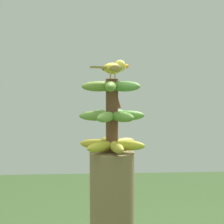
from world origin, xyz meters
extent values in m
cylinder|color=brown|center=(0.00, 0.00, 1.26)|extent=(0.05, 0.05, 0.31)
ellipsoid|color=gold|center=(0.02, 0.06, 1.14)|extent=(0.09, 0.16, 0.04)
ellipsoid|color=gold|center=(-0.04, 0.05, 1.14)|extent=(0.14, 0.14, 0.04)
ellipsoid|color=#A99F32|center=(-0.06, -0.01, 1.14)|extent=(0.16, 0.08, 0.04)
ellipsoid|color=gold|center=(-0.02, -0.06, 1.14)|extent=(0.09, 0.16, 0.04)
ellipsoid|color=gold|center=(0.04, -0.05, 1.14)|extent=(0.14, 0.14, 0.04)
ellipsoid|color=gold|center=(0.06, 0.01, 1.14)|extent=(0.16, 0.08, 0.04)
ellipsoid|color=#709C44|center=(-0.06, 0.03, 1.26)|extent=(0.16, 0.11, 0.04)
ellipsoid|color=olive|center=(-0.05, -0.03, 1.26)|extent=(0.15, 0.12, 0.04)
ellipsoid|color=#609C39|center=(0.00, -0.06, 1.26)|extent=(0.05, 0.16, 0.04)
ellipsoid|color=#639C44|center=(0.06, -0.03, 1.26)|extent=(0.16, 0.11, 0.04)
ellipsoid|color=#688E46|center=(0.05, 0.03, 1.26)|extent=(0.15, 0.12, 0.04)
ellipsoid|color=olive|center=(0.00, 0.06, 1.26)|extent=(0.05, 0.16, 0.04)
ellipsoid|color=olive|center=(0.06, -0.01, 1.38)|extent=(0.16, 0.06, 0.04)
ellipsoid|color=olive|center=(0.04, 0.05, 1.38)|extent=(0.13, 0.15, 0.04)
ellipsoid|color=olive|center=(-0.02, 0.05, 1.38)|extent=(0.10, 0.16, 0.04)
ellipsoid|color=olive|center=(-0.06, 0.01, 1.38)|extent=(0.16, 0.06, 0.04)
ellipsoid|color=#5C9242|center=(-0.04, -0.05, 1.38)|extent=(0.13, 0.15, 0.04)
ellipsoid|color=#639B46|center=(0.02, -0.05, 1.38)|extent=(0.10, 0.16, 0.04)
cone|color=#4C2D1E|center=(0.03, -0.02, 1.26)|extent=(0.04, 0.04, 0.06)
cone|color=brown|center=(0.03, -0.02, 1.32)|extent=(0.04, 0.04, 0.06)
cylinder|color=#C68933|center=(-0.05, -0.01, 1.42)|extent=(0.01, 0.01, 0.02)
cylinder|color=#C68933|center=(-0.03, 0.01, 1.42)|extent=(0.01, 0.01, 0.02)
ellipsoid|color=gold|center=(-0.04, 0.00, 1.46)|extent=(0.09, 0.10, 0.05)
ellipsoid|color=olive|center=(-0.06, -0.01, 1.46)|extent=(0.05, 0.06, 0.03)
ellipsoid|color=olive|center=(-0.02, 0.02, 1.46)|extent=(0.05, 0.06, 0.03)
cube|color=olive|center=(-0.09, 0.06, 1.46)|extent=(0.06, 0.07, 0.01)
sphere|color=gold|center=(-0.01, -0.03, 1.47)|extent=(0.05, 0.05, 0.05)
sphere|color=black|center=(0.01, -0.02, 1.47)|extent=(0.01, 0.01, 0.01)
cone|color=orange|center=(0.01, -0.06, 1.47)|extent=(0.03, 0.03, 0.02)
camera|label=1|loc=(-1.54, 0.09, 1.40)|focal=59.16mm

